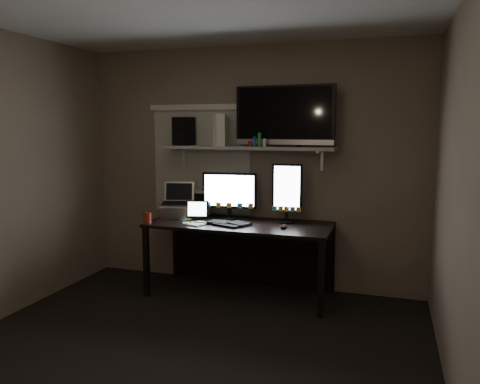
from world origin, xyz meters
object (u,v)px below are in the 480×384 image
at_px(tablet, 198,210).
at_px(game_console, 222,130).
at_px(keyboard, 229,223).
at_px(monitor_portrait, 287,193).
at_px(tv, 285,116).
at_px(laptop, 175,201).
at_px(speaker, 184,131).
at_px(cup, 147,218).
at_px(desk, 243,238).
at_px(monitor_landscape, 229,195).
at_px(mouse, 284,227).

relative_size(tablet, game_console, 0.70).
bearing_deg(tablet, keyboard, -32.80).
relative_size(monitor_portrait, tv, 0.60).
xyz_separation_m(tablet, laptop, (-0.27, 0.03, 0.08)).
height_order(game_console, speaker, game_console).
bearing_deg(cup, monitor_portrait, 19.62).
distance_m(desk, tv, 1.29).
height_order(monitor_landscape, game_console, game_console).
height_order(tablet, cup, tablet).
height_order(keyboard, tv, tv).
xyz_separation_m(keyboard, tablet, (-0.39, 0.13, 0.09)).
bearing_deg(mouse, laptop, 177.86).
bearing_deg(keyboard, tv, 52.13).
bearing_deg(keyboard, speaker, 169.44).
height_order(monitor_portrait, tablet, monitor_portrait).
distance_m(monitor_landscape, speaker, 0.84).
xyz_separation_m(desk, keyboard, (-0.07, -0.22, 0.19)).
bearing_deg(monitor_landscape, speaker, 166.33).
xyz_separation_m(game_console, speaker, (-0.44, 0.04, -0.01)).
relative_size(desk, tv, 1.81).
bearing_deg(monitor_portrait, keyboard, -158.13).
bearing_deg(game_console, mouse, -37.80).
relative_size(desk, keyboard, 4.31).
bearing_deg(speaker, keyboard, -14.62).
xyz_separation_m(keyboard, tv, (0.46, 0.33, 1.04)).
height_order(desk, tablet, tablet).
bearing_deg(mouse, cup, -165.21).
bearing_deg(monitor_portrait, game_console, 172.98).
distance_m(keyboard, cup, 0.81).
bearing_deg(laptop, cup, -122.55).
xyz_separation_m(keyboard, cup, (-0.78, -0.21, 0.04)).
bearing_deg(mouse, tv, 109.96).
relative_size(tv, speaker, 3.38).
bearing_deg(speaker, tablet, -26.19).
distance_m(keyboard, laptop, 0.70).
distance_m(desk, laptop, 0.81).
bearing_deg(game_console, keyboard, -73.01).
bearing_deg(cup, keyboard, 15.07).
bearing_deg(cup, tablet, 41.32).
xyz_separation_m(monitor_landscape, monitor_portrait, (0.60, -0.00, 0.05)).
relative_size(mouse, laptop, 0.27).
distance_m(desk, keyboard, 0.30).
bearing_deg(cup, tv, 23.31).
xyz_separation_m(monitor_landscape, speaker, (-0.53, 0.07, 0.65)).
height_order(keyboard, cup, cup).
height_order(mouse, speaker, speaker).
distance_m(monitor_landscape, keyboard, 0.36).
distance_m(laptop, speaker, 0.74).
bearing_deg(desk, speaker, 171.22).
height_order(monitor_portrait, laptop, monitor_portrait).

